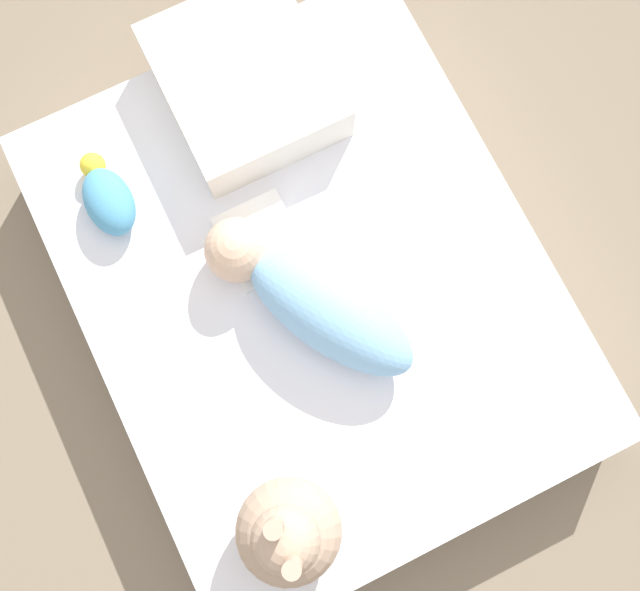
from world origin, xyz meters
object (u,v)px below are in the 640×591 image
swaddled_baby (308,299)px  bunny_plush (288,533)px  pillow (245,82)px  turtle_plush (107,198)px

swaddled_baby → bunny_plush: bunny_plush is taller
pillow → bunny_plush: bunny_plush is taller
swaddled_baby → bunny_plush: size_ratio=1.38×
bunny_plush → turtle_plush: (0.78, 0.05, -0.09)m
swaddled_baby → bunny_plush: (-0.39, 0.23, 0.06)m
swaddled_baby → bunny_plush: bearing=120.6°
pillow → bunny_plush: 0.94m
swaddled_baby → turtle_plush: 0.48m
swaddled_baby → turtle_plush: size_ratio=2.39×
bunny_plush → swaddled_baby: bearing=-30.7°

